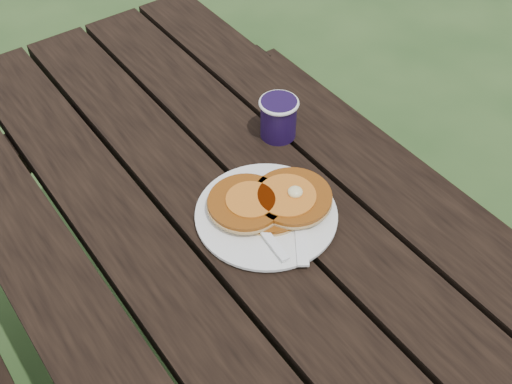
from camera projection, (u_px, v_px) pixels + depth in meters
plate at (266, 215)px, 1.15m from camera, size 0.25×0.25×0.01m
pancake_stack at (271, 201)px, 1.15m from camera, size 0.21×0.18×0.04m
knife at (300, 225)px, 1.12m from camera, size 0.12×0.16×0.00m
fork at (269, 238)px, 1.09m from camera, size 0.05×0.16×0.01m
coffee_cup at (279, 116)px, 1.27m from camera, size 0.08×0.08×0.09m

